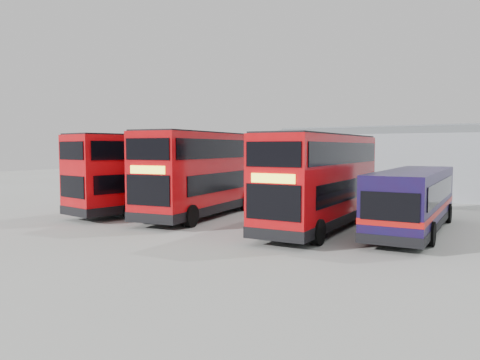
# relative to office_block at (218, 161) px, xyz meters

# --- Properties ---
(ground_plane) EXTENTS (120.00, 120.00, 0.00)m
(ground_plane) POSITION_rel_office_block_xyz_m (14.00, -17.99, -2.58)
(ground_plane) COLOR #9D9D98
(ground_plane) RESTS_ON ground
(office_block) EXTENTS (12.30, 8.32, 5.12)m
(office_block) POSITION_rel_office_block_xyz_m (0.00, 0.00, 0.00)
(office_block) COLOR navy
(office_block) RESTS_ON ground
(maintenance_shed) EXTENTS (30.50, 12.00, 5.89)m
(maintenance_shed) POSITION_rel_office_block_xyz_m (22.00, 2.01, 0.02)
(maintenance_shed) COLOR #8F949C
(maintenance_shed) RESTS_ON ground
(double_decker_left) EXTENTS (4.19, 11.37, 4.71)m
(double_decker_left) POSITION_rel_office_block_xyz_m (8.65, -18.76, -0.24)
(double_decker_left) COLOR red
(double_decker_left) RESTS_ON ground
(double_decker_centre) EXTENTS (4.35, 11.65, 4.82)m
(double_decker_centre) POSITION_rel_office_block_xyz_m (12.15, -18.32, -0.18)
(double_decker_centre) COLOR red
(double_decker_centre) RESTS_ON ground
(double_decker_right) EXTENTS (3.25, 10.99, 4.59)m
(double_decker_right) POSITION_rel_office_block_xyz_m (19.57, -18.92, -0.29)
(double_decker_right) COLOR red
(double_decker_right) RESTS_ON ground
(single_decker_blue) EXTENTS (3.10, 10.83, 2.90)m
(single_decker_blue) POSITION_rel_office_block_xyz_m (23.57, -17.42, -1.14)
(single_decker_blue) COLOR #120D3A
(single_decker_blue) RESTS_ON ground
(panel_van) EXTENTS (2.46, 5.08, 2.16)m
(panel_van) POSITION_rel_office_block_xyz_m (-1.60, -5.38, -1.38)
(panel_van) COLOR silver
(panel_van) RESTS_ON ground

